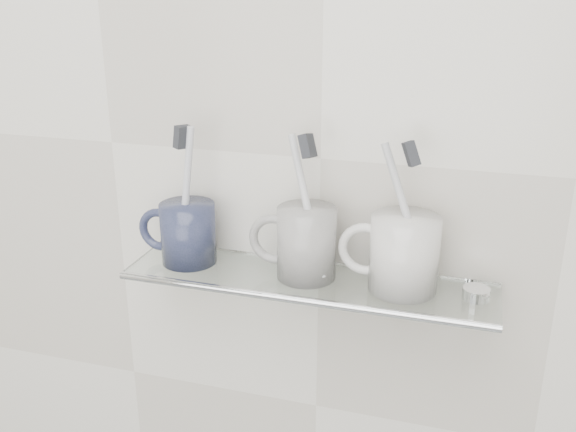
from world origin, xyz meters
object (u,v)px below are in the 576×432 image
at_px(mug_left, 188,233).
at_px(mug_center, 307,243).
at_px(shelf_glass, 307,281).
at_px(mug_right, 404,254).

relative_size(mug_left, mug_center, 0.88).
height_order(mug_left, mug_center, mug_center).
bearing_deg(mug_center, mug_left, 178.82).
bearing_deg(mug_left, mug_center, -10.57).
xyz_separation_m(shelf_glass, mug_right, (0.13, 0.00, 0.05)).
distance_m(shelf_glass, mug_right, 0.14).
distance_m(mug_center, mug_right, 0.13).
xyz_separation_m(mug_center, mug_right, (0.13, 0.00, 0.00)).
distance_m(shelf_glass, mug_left, 0.18).
bearing_deg(mug_center, mug_right, -1.18).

